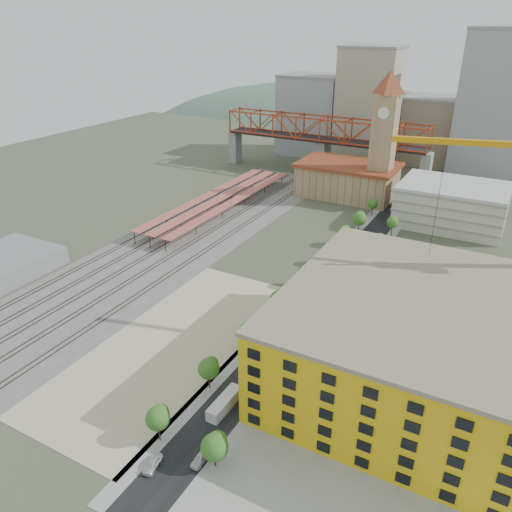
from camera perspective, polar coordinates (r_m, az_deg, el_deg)
The scene contains 29 objects.
ground at distance 131.85m, azimuth 0.46°, elevation -3.45°, with size 400.00×400.00×0.00m, color #474C38.
ballast_strip at distance 162.65m, azimuth -7.83°, elevation 2.17°, with size 36.00×165.00×0.06m, color #605E59.
dirt_lot at distance 111.42m, azimuth -9.19°, elevation -9.82°, with size 28.00×67.00×0.06m, color tan.
street_asphalt at distance 138.48m, azimuth 9.27°, elevation -2.29°, with size 12.00×170.00×0.06m, color black.
sidewalk_west at distance 140.10m, azimuth 7.17°, elevation -1.80°, with size 3.00×170.00×0.04m, color gray.
sidewalk_east at distance 137.06m, azimuth 11.43°, elevation -2.79°, with size 3.00×170.00×0.04m, color gray.
construction_pad at distance 104.15m, azimuth 17.83°, elevation -13.76°, with size 50.00×90.00×0.06m, color gray.
rail_tracks at distance 163.61m, azimuth -8.35°, elevation 2.33°, with size 26.56×160.00×0.18m.
platform_canopies at distance 184.95m, azimuth -4.17°, elevation 6.58°, with size 16.00×80.00×4.12m.
station_hall at distance 201.38m, azimuth 10.41°, elevation 8.62°, with size 38.00×24.00×13.10m.
clock_tower at distance 190.81m, azimuth 14.53°, elevation 14.13°, with size 12.00×12.00×52.00m.
parking_garage at distance 181.84m, azimuth 21.45°, elevation 5.51°, with size 34.00×26.00×14.00m, color silver.
truss_bridge at distance 225.96m, azimuth 7.71°, elevation 13.83°, with size 94.00×9.60×25.60m.
construction_building at distance 99.01m, azimuth 16.86°, elevation -9.12°, with size 44.60×50.60×18.80m.
street_trees at distance 130.17m, azimuth 7.75°, elevation -4.11°, with size 15.40×124.40×8.00m.
skyline at distance 251.88m, azimuth 18.15°, elevation 14.95°, with size 133.00×46.00×60.00m.
distant_hills at distance 389.24m, azimuth 25.15°, elevation 1.38°, with size 647.00×264.00×227.00m.
site_trailer_a at distance 93.82m, azimuth -3.62°, elevation -16.46°, with size 2.31×8.76×2.40m, color silver.
site_trailer_b at distance 103.07m, azimuth 0.59°, elevation -11.86°, with size 2.49×9.46×2.59m, color silver.
site_trailer_c at distance 116.08m, azimuth 4.73°, elevation -7.12°, with size 2.74×10.42×2.85m, color silver.
site_trailer_d at distance 123.12m, azimuth 6.42°, elevation -5.22°, with size 2.42×9.20×2.52m, color silver.
car_0 at distance 86.26m, azimuth -11.76°, elevation -22.26°, with size 1.71×4.26×1.45m, color silver.
car_1 at distance 112.75m, azimuth 1.99°, elevation -8.52°, with size 1.64×4.70×1.55m, color #9B9BA0.
car_2 at distance 132.72m, azimuth 6.95°, elevation -3.09°, with size 2.39×5.19×1.44m, color black.
car_3 at distance 143.99m, azimuth 8.99°, elevation -0.78°, with size 2.25×5.55×1.61m, color navy.
car_4 at distance 85.90m, azimuth -6.37°, elevation -22.02°, with size 1.71×4.24×1.44m, color silver.
car_5 at distance 111.17m, azimuth 4.93°, elevation -9.19°, with size 1.54×4.42×1.46m, color #AAA9AF.
car_6 at distance 130.36m, azimuth 9.26°, elevation -3.82°, with size 2.33×5.06×1.41m, color black.
car_7 at distance 151.23m, azimuth 12.45°, elevation 0.19°, with size 1.89×4.65×1.35m, color navy.
Camera 1 is at (54.31, -101.73, 63.92)m, focal length 35.00 mm.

